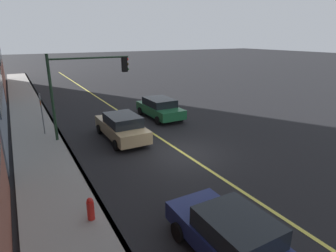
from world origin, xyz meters
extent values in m
plane|color=black|center=(0.00, 0.00, 0.00)|extent=(200.00, 200.00, 0.00)
cube|color=gray|center=(0.00, 6.48, 0.07)|extent=(80.00, 2.72, 0.15)
cube|color=slate|center=(0.00, 5.20, 0.07)|extent=(80.00, 0.16, 0.15)
cube|color=#D8CC4C|center=(0.00, 0.00, 0.01)|extent=(80.00, 0.16, 0.01)
cube|color=#262D38|center=(9.07, 8.01, 2.84)|extent=(12.51, 0.06, 1.10)
cube|color=#262D38|center=(26.35, 8.01, 3.77)|extent=(13.84, 0.06, 1.10)
cube|color=navy|center=(-7.05, 2.79, 0.59)|extent=(4.75, 1.75, 0.58)
cube|color=black|center=(-6.98, 2.79, 1.16)|extent=(2.03, 1.61, 0.56)
cylinder|color=black|center=(-5.48, 3.64, 0.30)|extent=(0.60, 0.22, 0.60)
cylinder|color=black|center=(-5.48, 1.93, 0.30)|extent=(0.60, 0.22, 0.60)
cube|color=tan|center=(3.69, 2.06, 0.64)|extent=(4.77, 1.82, 0.69)
cube|color=black|center=(3.40, 2.06, 1.27)|extent=(2.38, 1.68, 0.57)
cylinder|color=black|center=(5.26, 2.95, 0.30)|extent=(0.60, 0.22, 0.60)
cylinder|color=black|center=(5.26, 1.17, 0.30)|extent=(0.60, 0.22, 0.60)
cylinder|color=black|center=(2.12, 2.95, 0.30)|extent=(0.60, 0.22, 0.60)
cylinder|color=black|center=(2.12, 1.17, 0.30)|extent=(0.60, 0.22, 0.60)
cube|color=#1E6038|center=(6.65, -2.08, 0.62)|extent=(4.52, 1.92, 0.64)
cube|color=black|center=(6.69, -2.08, 1.21)|extent=(2.48, 1.77, 0.53)
cylinder|color=black|center=(5.15, -3.02, 0.30)|extent=(0.60, 0.22, 0.60)
cylinder|color=black|center=(5.15, -1.14, 0.30)|extent=(0.60, 0.22, 0.60)
cylinder|color=black|center=(8.14, -3.02, 0.30)|extent=(0.60, 0.22, 0.60)
cylinder|color=black|center=(8.14, -1.14, 0.30)|extent=(0.60, 0.22, 0.60)
cylinder|color=#1E3823|center=(5.00, 5.52, 2.50)|extent=(0.16, 0.16, 5.00)
cylinder|color=#1E3823|center=(5.00, 3.23, 4.70)|extent=(0.10, 4.58, 0.10)
cube|color=black|center=(5.00, 1.19, 4.25)|extent=(0.28, 0.30, 0.90)
sphere|color=red|center=(5.00, 1.01, 4.55)|extent=(0.18, 0.18, 0.18)
sphere|color=#392905|center=(5.00, 1.01, 4.25)|extent=(0.18, 0.18, 0.18)
sphere|color=black|center=(5.00, 1.01, 3.95)|extent=(0.18, 0.18, 0.18)
cylinder|color=slate|center=(6.49, 6.02, 1.34)|extent=(0.08, 0.08, 2.67)
cube|color=white|center=(6.49, 6.04, 2.47)|extent=(0.60, 0.02, 0.20)
cube|color=#DB5919|center=(6.49, 6.04, 2.12)|extent=(0.44, 0.02, 0.28)
cylinder|color=red|center=(-3.37, 5.72, 0.40)|extent=(0.24, 0.24, 0.80)
sphere|color=red|center=(-3.37, 5.72, 0.84)|extent=(0.20, 0.20, 0.20)
camera|label=1|loc=(-11.42, 7.34, 5.87)|focal=29.89mm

